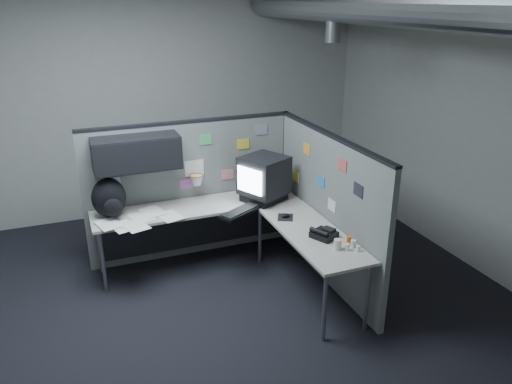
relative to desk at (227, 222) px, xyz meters
name	(u,v)px	position (x,y,z in m)	size (l,w,h in m)	color
room	(292,94)	(0.41, -0.70, 1.48)	(5.62, 5.62, 3.22)	black
partition_back	(178,178)	(-0.40, 0.53, 0.38)	(2.44, 0.42, 1.63)	slate
partition_right	(326,208)	(0.95, -0.49, 0.21)	(0.07, 2.23, 1.63)	slate
desk	(227,222)	(0.00, 0.00, 0.00)	(2.31, 2.11, 0.73)	#B4ABA2
monitor	(264,178)	(0.50, 0.17, 0.38)	(0.60, 0.60, 0.51)	black
keyboard	(240,212)	(0.12, -0.09, 0.14)	(0.52, 0.40, 0.04)	black
mouse	(285,216)	(0.53, -0.37, 0.13)	(0.23, 0.24, 0.04)	black
phone	(324,234)	(0.68, -0.93, 0.16)	(0.28, 0.29, 0.10)	black
bottles	(351,244)	(0.82, -1.21, 0.15)	(0.14, 0.19, 0.08)	silver
cup	(338,244)	(0.68, -1.19, 0.17)	(0.07, 0.07, 0.10)	beige
papers	(139,220)	(-0.92, 0.11, 0.13)	(0.91, 0.65, 0.02)	white
backpack	(109,199)	(-1.18, 0.31, 0.33)	(0.40, 0.38, 0.43)	black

